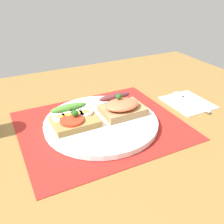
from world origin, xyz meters
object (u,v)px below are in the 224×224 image
object	(u,v)px
plate	(101,122)
sandwich_egg_tomato	(74,118)
napkin	(189,103)
fork	(190,101)
sandwich_salmon	(121,106)

from	to	relation	value
plate	sandwich_egg_tomato	bearing A→B (deg)	166.03
napkin	fork	distance (cm)	0.69
sandwich_egg_tomato	sandwich_salmon	xyz separation A→B (cm)	(12.48, -0.72, 0.56)
sandwich_salmon	napkin	xyz separation A→B (cm)	(21.41, -1.34, -3.21)
plate	sandwich_salmon	xyz separation A→B (cm)	(6.10, 0.87, 2.56)
napkin	fork	bearing A→B (deg)	17.93
fork	plate	bearing A→B (deg)	179.36
sandwich_egg_tomato	plate	bearing A→B (deg)	-13.97
plate	sandwich_salmon	size ratio (longest dim) A/B	2.61
sandwich_salmon	fork	world-z (taller)	sandwich_salmon
plate	fork	size ratio (longest dim) A/B	1.92
sandwich_egg_tomato	napkin	distance (cm)	34.05
napkin	fork	size ratio (longest dim) A/B	0.91
plate	fork	bearing A→B (deg)	-0.64
sandwich_egg_tomato	fork	bearing A→B (deg)	-3.16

